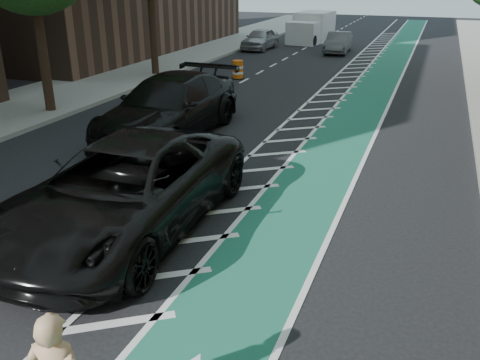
% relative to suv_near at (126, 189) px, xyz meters
% --- Properties ---
extents(ground, '(120.00, 120.00, 0.00)m').
position_rel_suv_near_xyz_m(ground, '(0.00, -1.35, -0.93)').
color(ground, black).
rests_on(ground, ground).
extents(bike_lane, '(2.00, 90.00, 0.01)m').
position_rel_suv_near_xyz_m(bike_lane, '(3.00, 8.65, -0.92)').
color(bike_lane, '#1A5C4F').
rests_on(bike_lane, ground).
extents(buffer_strip, '(1.40, 90.00, 0.01)m').
position_rel_suv_near_xyz_m(buffer_strip, '(1.50, 8.65, -0.92)').
color(buffer_strip, silver).
rests_on(buffer_strip, ground).
extents(sidewalk_left, '(5.00, 90.00, 0.15)m').
position_rel_suv_near_xyz_m(sidewalk_left, '(-9.50, 8.65, -0.85)').
color(sidewalk_left, gray).
rests_on(sidewalk_left, ground).
extents(curb_right, '(0.12, 90.00, 0.16)m').
position_rel_suv_near_xyz_m(curb_right, '(7.05, 8.65, -0.85)').
color(curb_right, gray).
rests_on(curb_right, ground).
extents(curb_left, '(0.12, 90.00, 0.16)m').
position_rel_suv_near_xyz_m(curb_left, '(-7.05, 8.65, -0.85)').
color(curb_left, gray).
rests_on(curb_left, ground).
extents(suv_near, '(3.16, 6.70, 1.85)m').
position_rel_suv_near_xyz_m(suv_near, '(0.00, 0.00, 0.00)').
color(suv_near, black).
rests_on(suv_near, ground).
extents(suv_far, '(2.80, 6.66, 1.92)m').
position_rel_suv_near_xyz_m(suv_far, '(-2.31, 6.15, 0.03)').
color(suv_far, black).
rests_on(suv_far, ground).
extents(car_silver, '(1.79, 4.19, 1.41)m').
position_rel_suv_near_xyz_m(car_silver, '(-6.00, 26.11, -0.22)').
color(car_silver, '#A4A4A9').
rests_on(car_silver, ground).
extents(car_grey, '(1.60, 4.08, 1.32)m').
position_rel_suv_near_xyz_m(car_grey, '(-0.67, 26.41, -0.27)').
color(car_grey, '#555559').
rests_on(car_grey, ground).
extents(box_truck, '(2.72, 5.32, 2.14)m').
position_rel_suv_near_xyz_m(box_truck, '(-3.68, 31.39, 0.06)').
color(box_truck, silver).
rests_on(box_truck, ground).
extents(barrel_a, '(0.63, 0.63, 0.86)m').
position_rel_suv_near_xyz_m(barrel_a, '(-3.80, 7.65, -0.52)').
color(barrel_a, '#FB500D').
rests_on(barrel_a, ground).
extents(barrel_b, '(0.71, 0.71, 0.96)m').
position_rel_suv_near_xyz_m(barrel_b, '(-2.16, 8.15, -0.47)').
color(barrel_b, '#EE450C').
rests_on(barrel_b, ground).
extents(barrel_c, '(0.67, 0.67, 0.91)m').
position_rel_suv_near_xyz_m(barrel_c, '(-3.69, 15.86, -0.50)').
color(barrel_c, '#E4600C').
rests_on(barrel_c, ground).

